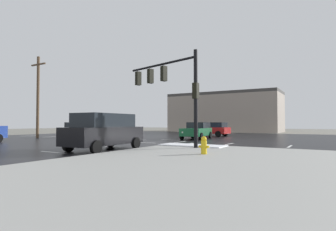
{
  "coord_description": "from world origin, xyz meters",
  "views": [
    {
      "loc": [
        12.19,
        -19.01,
        1.52
      ],
      "look_at": [
        -1.78,
        4.53,
        2.29
      ],
      "focal_mm": 29.03,
      "sensor_mm": 36.0,
      "label": 1
    }
  ],
  "objects_px": {
    "suv_black": "(104,131)",
    "utility_pole_mid": "(38,95)",
    "traffic_signal_mast": "(171,83)",
    "fire_hydrant": "(204,145)",
    "sedan_white": "(83,129)",
    "sedan_red": "(211,129)",
    "sedan_green": "(197,130)"
  },
  "relations": [
    {
      "from": "sedan_red",
      "to": "utility_pole_mid",
      "type": "relative_size",
      "value": 0.56
    },
    {
      "from": "sedan_white",
      "to": "sedan_green",
      "type": "bearing_deg",
      "value": -72.63
    },
    {
      "from": "sedan_white",
      "to": "suv_black",
      "type": "distance_m",
      "value": 14.73
    },
    {
      "from": "fire_hydrant",
      "to": "utility_pole_mid",
      "type": "xyz_separation_m",
      "value": [
        -20.69,
        5.72,
        3.84
      ]
    },
    {
      "from": "traffic_signal_mast",
      "to": "sedan_red",
      "type": "height_order",
      "value": "traffic_signal_mast"
    },
    {
      "from": "traffic_signal_mast",
      "to": "fire_hydrant",
      "type": "height_order",
      "value": "traffic_signal_mast"
    },
    {
      "from": "fire_hydrant",
      "to": "sedan_white",
      "type": "relative_size",
      "value": 0.17
    },
    {
      "from": "fire_hydrant",
      "to": "sedan_red",
      "type": "distance_m",
      "value": 19.22
    },
    {
      "from": "sedan_green",
      "to": "sedan_white",
      "type": "height_order",
      "value": "same"
    },
    {
      "from": "sedan_green",
      "to": "sedan_white",
      "type": "relative_size",
      "value": 1.02
    },
    {
      "from": "traffic_signal_mast",
      "to": "sedan_red",
      "type": "xyz_separation_m",
      "value": [
        -3.29,
        14.78,
        -3.16
      ]
    },
    {
      "from": "traffic_signal_mast",
      "to": "sedan_green",
      "type": "relative_size",
      "value": 1.23
    },
    {
      "from": "fire_hydrant",
      "to": "suv_black",
      "type": "bearing_deg",
      "value": -179.82
    },
    {
      "from": "utility_pole_mid",
      "to": "fire_hydrant",
      "type": "bearing_deg",
      "value": -15.44
    },
    {
      "from": "sedan_white",
      "to": "utility_pole_mid",
      "type": "height_order",
      "value": "utility_pole_mid"
    },
    {
      "from": "traffic_signal_mast",
      "to": "utility_pole_mid",
      "type": "xyz_separation_m",
      "value": [
        -17.15,
        2.53,
        0.36
      ]
    },
    {
      "from": "traffic_signal_mast",
      "to": "sedan_white",
      "type": "xyz_separation_m",
      "value": [
        -14.12,
        5.78,
        -3.16
      ]
    },
    {
      "from": "sedan_green",
      "to": "sedan_red",
      "type": "xyz_separation_m",
      "value": [
        -0.88,
        5.64,
        0.0
      ]
    },
    {
      "from": "suv_black",
      "to": "utility_pole_mid",
      "type": "bearing_deg",
      "value": 67.34
    },
    {
      "from": "fire_hydrant",
      "to": "sedan_white",
      "type": "distance_m",
      "value": 19.81
    },
    {
      "from": "sedan_red",
      "to": "suv_black",
      "type": "xyz_separation_m",
      "value": [
        0.85,
        -17.98,
        0.24
      ]
    },
    {
      "from": "utility_pole_mid",
      "to": "sedan_red",
      "type": "bearing_deg",
      "value": 41.46
    },
    {
      "from": "traffic_signal_mast",
      "to": "fire_hydrant",
      "type": "relative_size",
      "value": 7.27
    },
    {
      "from": "traffic_signal_mast",
      "to": "suv_black",
      "type": "xyz_separation_m",
      "value": [
        -2.44,
        -3.2,
        -2.92
      ]
    },
    {
      "from": "sedan_green",
      "to": "sedan_red",
      "type": "relative_size",
      "value": 1.01
    },
    {
      "from": "sedan_white",
      "to": "utility_pole_mid",
      "type": "bearing_deg",
      "value": 138.41
    },
    {
      "from": "traffic_signal_mast",
      "to": "suv_black",
      "type": "bearing_deg",
      "value": 67.58
    },
    {
      "from": "sedan_red",
      "to": "suv_black",
      "type": "distance_m",
      "value": 18.0
    },
    {
      "from": "sedan_white",
      "to": "suv_black",
      "type": "height_order",
      "value": "suv_black"
    },
    {
      "from": "sedan_green",
      "to": "sedan_white",
      "type": "distance_m",
      "value": 12.18
    },
    {
      "from": "sedan_green",
      "to": "utility_pole_mid",
      "type": "xyz_separation_m",
      "value": [
        -14.74,
        -6.6,
        3.52
      ]
    },
    {
      "from": "fire_hydrant",
      "to": "suv_black",
      "type": "height_order",
      "value": "suv_black"
    }
  ]
}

